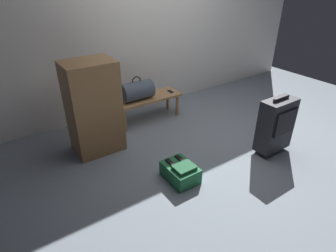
{
  "coord_description": "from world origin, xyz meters",
  "views": [
    {
      "loc": [
        -2.29,
        -2.15,
        1.92
      ],
      "look_at": [
        -0.59,
        0.36,
        0.25
      ],
      "focal_mm": 29.72,
      "sensor_mm": 36.0,
      "label": 1
    }
  ],
  "objects_px": {
    "suitcase_upright_charcoal": "(276,125)",
    "duffel_bag_slate": "(137,91)",
    "side_cabinet": "(93,108)",
    "bench": "(147,100)",
    "backpack_green": "(180,172)",
    "cell_phone": "(170,92)"
  },
  "relations": [
    {
      "from": "bench",
      "to": "suitcase_upright_charcoal",
      "type": "xyz_separation_m",
      "value": [
        0.81,
        -1.58,
        0.06
      ]
    },
    {
      "from": "cell_phone",
      "to": "backpack_green",
      "type": "distance_m",
      "value": 1.58
    },
    {
      "from": "duffel_bag_slate",
      "to": "cell_phone",
      "type": "bearing_deg",
      "value": -3.96
    },
    {
      "from": "bench",
      "to": "cell_phone",
      "type": "xyz_separation_m",
      "value": [
        0.38,
        -0.04,
        0.06
      ]
    },
    {
      "from": "cell_phone",
      "to": "suitcase_upright_charcoal",
      "type": "relative_size",
      "value": 0.2
    },
    {
      "from": "bench",
      "to": "backpack_green",
      "type": "relative_size",
      "value": 2.63
    },
    {
      "from": "side_cabinet",
      "to": "bench",
      "type": "bearing_deg",
      "value": 19.5
    },
    {
      "from": "cell_phone",
      "to": "suitcase_upright_charcoal",
      "type": "distance_m",
      "value": 1.6
    },
    {
      "from": "duffel_bag_slate",
      "to": "side_cabinet",
      "type": "height_order",
      "value": "side_cabinet"
    },
    {
      "from": "duffel_bag_slate",
      "to": "side_cabinet",
      "type": "relative_size",
      "value": 0.4
    },
    {
      "from": "bench",
      "to": "suitcase_upright_charcoal",
      "type": "relative_size",
      "value": 1.39
    },
    {
      "from": "backpack_green",
      "to": "side_cabinet",
      "type": "height_order",
      "value": "side_cabinet"
    },
    {
      "from": "cell_phone",
      "to": "backpack_green",
      "type": "bearing_deg",
      "value": -120.7
    },
    {
      "from": "bench",
      "to": "backpack_green",
      "type": "xyz_separation_m",
      "value": [
        -0.42,
        -1.38,
        -0.21
      ]
    },
    {
      "from": "suitcase_upright_charcoal",
      "to": "duffel_bag_slate",
      "type": "bearing_deg",
      "value": 121.7
    },
    {
      "from": "duffel_bag_slate",
      "to": "side_cabinet",
      "type": "xyz_separation_m",
      "value": [
        -0.74,
        -0.32,
        0.06
      ]
    },
    {
      "from": "cell_phone",
      "to": "side_cabinet",
      "type": "distance_m",
      "value": 1.33
    },
    {
      "from": "cell_phone",
      "to": "side_cabinet",
      "type": "relative_size",
      "value": 0.13
    },
    {
      "from": "bench",
      "to": "backpack_green",
      "type": "height_order",
      "value": "bench"
    },
    {
      "from": "suitcase_upright_charcoal",
      "to": "cell_phone",
      "type": "bearing_deg",
      "value": 105.82
    },
    {
      "from": "cell_phone",
      "to": "bench",
      "type": "bearing_deg",
      "value": 174.38
    },
    {
      "from": "duffel_bag_slate",
      "to": "suitcase_upright_charcoal",
      "type": "relative_size",
      "value": 0.61
    }
  ]
}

